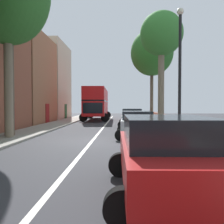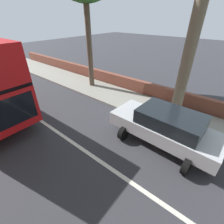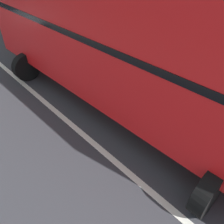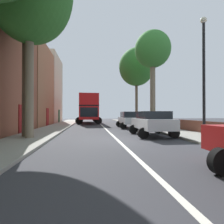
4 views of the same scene
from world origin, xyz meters
name	(u,v)px [view 2 (image 2 of 4)]	position (x,y,z in m)	size (l,w,h in m)	color
parked_car_silver_right_2	(165,126)	(2.50, 7.73, 0.93)	(2.49, 4.56, 1.64)	#B7BABF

